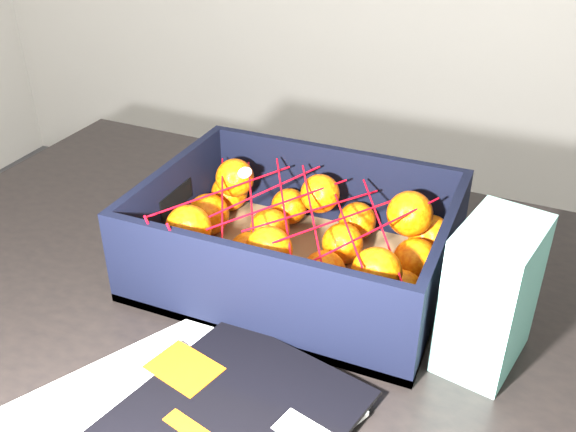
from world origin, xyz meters
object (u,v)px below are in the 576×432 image
at_px(retail_carton, 491,295).
at_px(produce_crate, 297,249).
at_px(magazine_stack, 188,425).
at_px(table, 275,355).

bearing_deg(retail_carton, produce_crate, 177.85).
height_order(magazine_stack, produce_crate, produce_crate).
relative_size(magazine_stack, retail_carton, 2.15).
distance_m(magazine_stack, retail_carton, 0.35).
distance_m(produce_crate, retail_carton, 0.27).
height_order(table, retail_carton, retail_carton).
distance_m(table, retail_carton, 0.32).
xyz_separation_m(produce_crate, retail_carton, (0.26, -0.06, 0.05)).
bearing_deg(retail_carton, magazine_stack, -126.15).
relative_size(table, magazine_stack, 3.26).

